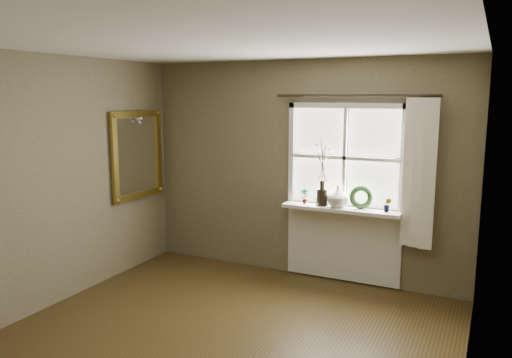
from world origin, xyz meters
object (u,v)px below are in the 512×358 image
at_px(cream_vase, 338,196).
at_px(gilt_mirror, 137,155).
at_px(dark_jug, 322,197).
at_px(wreath, 361,200).

xyz_separation_m(cream_vase, gilt_mirror, (-2.47, -0.47, 0.40)).
relative_size(dark_jug, wreath, 0.74).
bearing_deg(gilt_mirror, cream_vase, 10.73).
bearing_deg(dark_jug, gilt_mirror, -168.41).
relative_size(cream_vase, gilt_mirror, 0.23).
xyz_separation_m(cream_vase, wreath, (0.26, 0.04, -0.03)).
distance_m(dark_jug, wreath, 0.45).
relative_size(wreath, gilt_mirror, 0.24).
distance_m(dark_jug, cream_vase, 0.19).
relative_size(dark_jug, cream_vase, 0.78).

